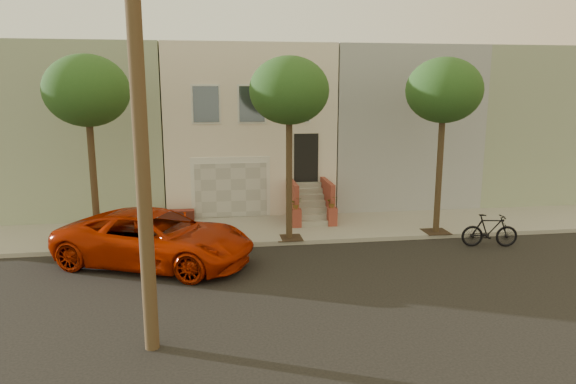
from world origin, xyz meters
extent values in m
plane|color=black|center=(0.00, 0.00, 0.00)|extent=(90.00, 90.00, 0.00)
cube|color=gray|center=(0.00, 5.35, 0.07)|extent=(40.00, 3.70, 0.15)
cube|color=beige|center=(0.00, 11.20, 3.65)|extent=(7.00, 8.00, 7.00)
cube|color=gray|center=(-6.80, 11.20, 3.65)|extent=(6.50, 8.00, 7.00)
cube|color=#989CA0|center=(6.80, 11.20, 3.65)|extent=(6.50, 8.00, 7.00)
cube|color=gray|center=(13.30, 11.20, 3.65)|extent=(6.50, 8.00, 7.00)
cube|color=silver|center=(-0.90, 7.22, 1.40)|extent=(3.20, 0.12, 2.50)
cube|color=#B4B4AF|center=(-0.90, 7.16, 1.30)|extent=(2.90, 0.06, 2.20)
cube|color=gray|center=(-0.90, 5.35, 0.16)|extent=(3.20, 3.70, 0.02)
cube|color=maroon|center=(-3.10, 6.90, 0.37)|extent=(1.40, 0.45, 0.44)
cube|color=black|center=(2.20, 7.17, 2.55)|extent=(1.00, 0.06, 2.00)
cube|color=#3F4751|center=(-1.80, 7.17, 4.75)|extent=(1.00, 0.06, 1.40)
cube|color=silver|center=(-1.80, 7.19, 4.75)|extent=(1.15, 0.05, 1.55)
cube|color=#3F4751|center=(0.00, 7.17, 4.75)|extent=(1.00, 0.06, 1.40)
cube|color=silver|center=(0.00, 7.19, 4.75)|extent=(1.15, 0.05, 1.55)
cube|color=#3F4751|center=(1.80, 7.17, 4.75)|extent=(1.00, 0.06, 1.40)
cube|color=silver|center=(1.80, 7.19, 4.75)|extent=(1.15, 0.05, 1.55)
cube|color=gray|center=(2.20, 5.38, 0.25)|extent=(1.20, 0.28, 0.20)
cube|color=gray|center=(2.20, 5.66, 0.45)|extent=(1.20, 0.28, 0.20)
cube|color=gray|center=(2.20, 5.94, 0.65)|extent=(1.20, 0.28, 0.20)
cube|color=gray|center=(2.20, 6.22, 0.85)|extent=(1.20, 0.28, 0.20)
cube|color=gray|center=(2.20, 6.50, 1.05)|extent=(1.20, 0.28, 0.20)
cube|color=gray|center=(2.20, 6.78, 1.25)|extent=(1.20, 0.28, 0.20)
cube|color=gray|center=(2.20, 7.06, 1.45)|extent=(1.20, 0.28, 0.20)
cube|color=brown|center=(1.50, 6.22, 0.95)|extent=(0.18, 1.96, 1.60)
cube|color=brown|center=(2.90, 6.22, 0.95)|extent=(0.18, 1.96, 1.60)
cube|color=brown|center=(1.50, 5.34, 0.50)|extent=(0.35, 0.35, 0.70)
imported|color=#194619|center=(1.50, 5.34, 1.07)|extent=(0.40, 0.35, 0.45)
cube|color=brown|center=(2.90, 5.34, 0.50)|extent=(0.35, 0.35, 0.70)
imported|color=#194619|center=(2.90, 5.34, 1.07)|extent=(0.41, 0.35, 0.45)
cube|color=#2D2116|center=(-5.50, 3.90, 0.15)|extent=(0.90, 0.90, 0.02)
cylinder|color=#392A1A|center=(-5.50, 3.90, 2.25)|extent=(0.22, 0.22, 4.20)
ellipsoid|color=#194619|center=(-5.50, 3.90, 5.30)|extent=(2.70, 2.57, 2.29)
cube|color=#2D2116|center=(1.00, 3.90, 0.15)|extent=(0.90, 0.90, 0.02)
cylinder|color=#392A1A|center=(1.00, 3.90, 2.25)|extent=(0.22, 0.22, 4.20)
ellipsoid|color=#194619|center=(1.00, 3.90, 5.30)|extent=(2.70, 2.57, 2.29)
cube|color=#2D2116|center=(6.50, 3.90, 0.15)|extent=(0.90, 0.90, 0.02)
cylinder|color=#392A1A|center=(6.50, 3.90, 2.25)|extent=(0.22, 0.22, 4.20)
ellipsoid|color=#194619|center=(6.50, 3.90, 5.30)|extent=(2.70, 2.57, 2.29)
cylinder|color=#44321F|center=(-3.00, -3.20, 5.00)|extent=(0.30, 0.30, 10.00)
imported|color=#B11F00|center=(-3.42, 2.19, 0.84)|extent=(6.69, 4.98, 1.69)
imported|color=black|center=(7.75, 2.36, 0.57)|extent=(1.98, 0.87, 1.15)
camera|label=1|loc=(-1.64, -13.59, 5.42)|focal=32.30mm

